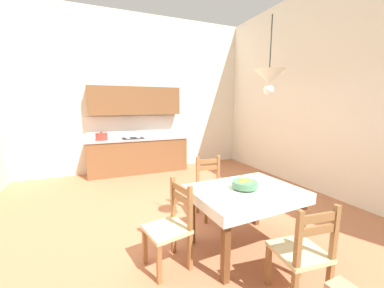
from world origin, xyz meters
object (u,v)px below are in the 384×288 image
(kitchen_cabinetry, at_px, (137,140))
(dining_chair_kitchen_side, at_px, (211,188))
(dining_table, at_px, (245,200))
(dining_chair_camera_side, at_px, (302,253))
(dining_chair_tv_side, at_px, (170,227))
(pendant_lamp, at_px, (269,77))
(fruit_bowl, at_px, (245,184))

(kitchen_cabinetry, xyz_separation_m, dining_chair_kitchen_side, (0.63, -2.94, -0.41))
(dining_table, bearing_deg, kitchen_cabinetry, 98.78)
(kitchen_cabinetry, relative_size, dining_chair_camera_side, 2.70)
(dining_chair_tv_side, height_order, pendant_lamp, pendant_lamp)
(dining_chair_tv_side, relative_size, pendant_lamp, 1.16)
(dining_table, height_order, dining_chair_kitchen_side, dining_chair_kitchen_side)
(dining_chair_camera_side, height_order, fruit_bowl, dining_chair_camera_side)
(dining_table, distance_m, dining_chair_kitchen_side, 0.95)
(kitchen_cabinetry, relative_size, pendant_lamp, 3.12)
(dining_chair_kitchen_side, xyz_separation_m, pendant_lamp, (0.10, -1.08, 1.58))
(dining_chair_kitchen_side, xyz_separation_m, fruit_bowl, (-0.05, -0.93, 0.37))
(dining_chair_camera_side, relative_size, dining_chair_kitchen_side, 1.00)
(dining_table, bearing_deg, pendant_lamp, -47.42)
(dining_chair_camera_side, relative_size, fruit_bowl, 3.10)
(kitchen_cabinetry, relative_size, dining_table, 1.94)
(dining_table, bearing_deg, dining_chair_kitchen_side, 87.92)
(dining_chair_kitchen_side, bearing_deg, dining_table, -92.08)
(fruit_bowl, xyz_separation_m, pendant_lamp, (0.15, -0.15, 1.21))
(dining_chair_tv_side, relative_size, fruit_bowl, 3.10)
(dining_chair_kitchen_side, height_order, pendant_lamp, pendant_lamp)
(dining_table, relative_size, fruit_bowl, 4.31)
(dining_chair_tv_side, distance_m, fruit_bowl, 0.98)
(dining_table, xyz_separation_m, pendant_lamp, (0.14, -0.15, 1.41))
(kitchen_cabinetry, height_order, dining_table, kitchen_cabinetry)
(dining_chair_kitchen_side, relative_size, fruit_bowl, 3.10)
(kitchen_cabinetry, bearing_deg, pendant_lamp, -79.65)
(dining_chair_kitchen_side, bearing_deg, dining_chair_camera_side, -90.50)
(pendant_lamp, bearing_deg, dining_table, 132.58)
(kitchen_cabinetry, xyz_separation_m, dining_chair_camera_side, (0.62, -4.70, -0.41))
(dining_chair_kitchen_side, relative_size, dining_chair_tv_side, 1.00)
(dining_table, xyz_separation_m, dining_chair_camera_side, (0.02, -0.83, -0.18))
(kitchen_cabinetry, relative_size, fruit_bowl, 8.37)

